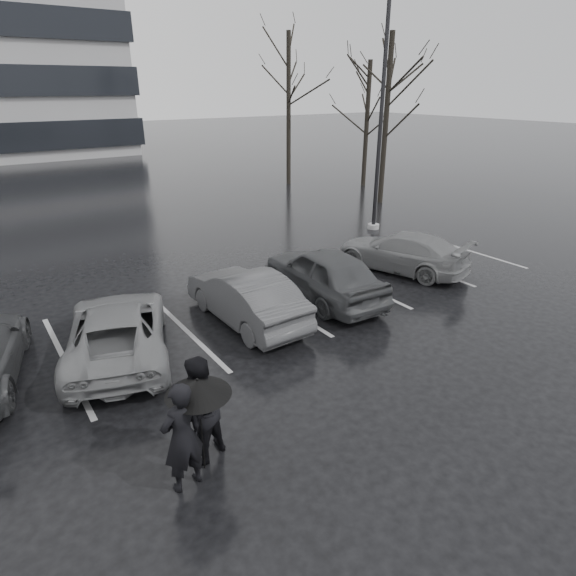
% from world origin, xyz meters
% --- Properties ---
extents(ground, '(160.00, 160.00, 0.00)m').
position_xyz_m(ground, '(0.00, 0.00, 0.00)').
color(ground, black).
rests_on(ground, ground).
extents(car_main, '(2.05, 4.49, 1.50)m').
position_xyz_m(car_main, '(1.88, 2.03, 0.75)').
color(car_main, black).
rests_on(car_main, ground).
extents(car_west_a, '(1.50, 4.13, 1.35)m').
position_xyz_m(car_west_a, '(-0.67, 1.98, 0.68)').
color(car_west_a, '#29292B').
rests_on(car_west_a, ground).
extents(car_west_b, '(3.38, 4.89, 1.24)m').
position_xyz_m(car_west_b, '(-3.89, 2.09, 0.62)').
color(car_west_b, '#515154').
rests_on(car_west_b, ground).
extents(car_east, '(2.97, 4.67, 1.26)m').
position_xyz_m(car_east, '(5.40, 2.35, 0.63)').
color(car_east, '#515154').
rests_on(car_east, ground).
extents(pedestrian_left, '(0.72, 0.53, 1.82)m').
position_xyz_m(pedestrian_left, '(-4.22, -2.37, 0.91)').
color(pedestrian_left, black).
rests_on(pedestrian_left, ground).
extents(pedestrian_right, '(1.09, 0.98, 1.85)m').
position_xyz_m(pedestrian_right, '(-3.78, -1.94, 0.92)').
color(pedestrian_right, black).
rests_on(pedestrian_right, ground).
extents(umbrella, '(1.00, 1.00, 1.69)m').
position_xyz_m(umbrella, '(-3.85, -2.20, 1.54)').
color(umbrella, black).
rests_on(umbrella, ground).
extents(lamp_post, '(0.49, 0.49, 8.93)m').
position_xyz_m(lamp_post, '(8.17, 6.50, 4.09)').
color(lamp_post, '#9A9A9D').
rests_on(lamp_post, ground).
extents(stall_stripes, '(19.72, 5.00, 0.00)m').
position_xyz_m(stall_stripes, '(-0.80, 2.50, 0.00)').
color(stall_stripes, '#A1A1A3').
rests_on(stall_stripes, ground).
extents(tree_east, '(0.26, 0.26, 8.00)m').
position_xyz_m(tree_east, '(12.00, 10.00, 4.00)').
color(tree_east, black).
rests_on(tree_east, ground).
extents(tree_ne, '(0.26, 0.26, 7.00)m').
position_xyz_m(tree_ne, '(14.50, 14.00, 3.50)').
color(tree_ne, black).
rests_on(tree_ne, ground).
extents(tree_north, '(0.26, 0.26, 8.50)m').
position_xyz_m(tree_north, '(11.00, 17.00, 4.25)').
color(tree_north, black).
rests_on(tree_north, ground).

